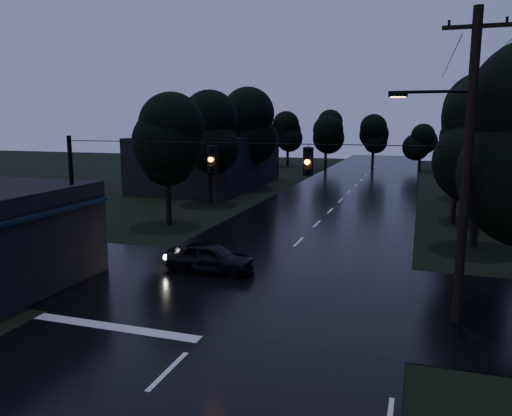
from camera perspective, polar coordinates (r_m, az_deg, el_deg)
The scene contains 14 objects.
main_road at distance 37.09m, azimuth 8.49°, elevation -0.33°, with size 12.00×120.00×0.02m, color black.
cross_street at distance 20.11m, azimuth -0.46°, elevation -9.19°, with size 60.00×9.00×0.02m, color black.
building_far_left at distance 50.35m, azimuth -5.37°, elevation 5.33°, with size 10.00×16.00×5.00m, color black.
utility_pole_main at distance 17.09m, azimuth 22.67°, elevation 4.67°, with size 3.50×0.30×10.00m.
utility_pole_far at distance 34.16m, azimuth 21.96°, elevation 4.73°, with size 2.00×0.30×7.50m.
anchor_pole_left at distance 22.06m, azimuth -20.14°, elevation -0.03°, with size 0.18×0.18×6.00m, color black.
span_signals at distance 17.91m, azimuth 0.17°, elevation 5.62°, with size 15.00×0.37×1.12m.
tree_left_a at distance 31.82m, azimuth -10.18°, elevation 7.42°, with size 3.92×3.92×8.26m.
tree_left_b at distance 39.27m, azimuth -5.38°, elevation 8.56°, with size 4.20×4.20×8.85m.
tree_left_c at distance 48.79m, azimuth -1.29°, elevation 9.33°, with size 4.48×4.48×9.44m.
tree_right_a at distance 28.15m, azimuth 24.35°, elevation 7.12°, with size 4.20×4.20×8.85m.
tree_right_b at distance 36.16m, azimuth 24.07°, elevation 8.20°, with size 4.48×4.48×9.44m.
tree_right_c at distance 46.16m, azimuth 23.65°, elevation 8.92°, with size 4.76×4.76×10.03m.
car at distance 22.12m, azimuth -5.20°, elevation -5.62°, with size 1.57×3.90×1.33m, color black.
Camera 1 is at (6.09, -5.98, 6.64)m, focal length 35.00 mm.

